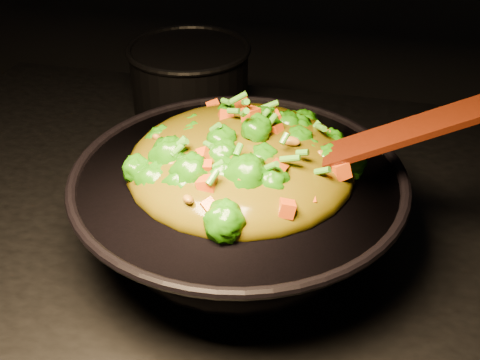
# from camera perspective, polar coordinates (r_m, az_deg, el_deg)

# --- Properties ---
(wok) EXTENTS (0.55, 0.55, 0.13)m
(wok) POSITION_cam_1_polar(r_m,az_deg,el_deg) (0.90, -0.15, -3.02)
(wok) COLOR black
(wok) RESTS_ON stovetop
(stir_fry) EXTENTS (0.42, 0.42, 0.11)m
(stir_fry) POSITION_cam_1_polar(r_m,az_deg,el_deg) (0.85, 0.09, 4.36)
(stir_fry) COLOR #247608
(stir_fry) RESTS_ON wok
(spatula) EXTENTS (0.34, 0.12, 0.14)m
(spatula) POSITION_cam_1_polar(r_m,az_deg,el_deg) (0.83, 11.37, 3.17)
(spatula) COLOR #3B1704
(spatula) RESTS_ON wok
(back_pot) EXTENTS (0.27, 0.27, 0.14)m
(back_pot) POSITION_cam_1_polar(r_m,az_deg,el_deg) (1.30, -4.78, 9.67)
(back_pot) COLOR black
(back_pot) RESTS_ON stovetop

